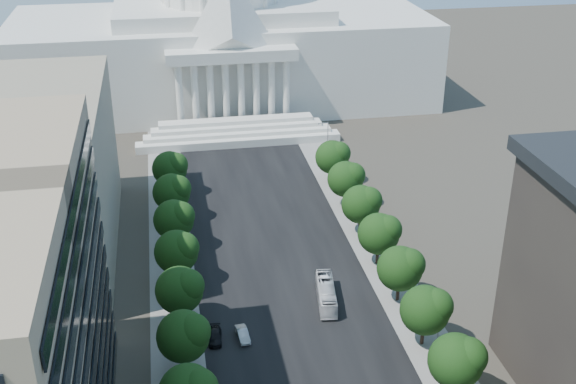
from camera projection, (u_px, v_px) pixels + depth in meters
road_asphalt at (275, 256)px, 134.38m from camera, size 30.00×260.00×0.01m
sidewalk_left at (172, 265)px, 131.34m from camera, size 8.00×260.00×0.02m
sidewalk_right at (373, 247)px, 137.42m from camera, size 8.00×260.00×0.02m
capitol at (222, 32)px, 209.95m from camera, size 120.00×56.00×73.00m
office_block_left_far at (1, 180)px, 129.09m from camera, size 38.00×52.00×30.00m
tree_l_e at (185, 335)px, 101.97m from camera, size 7.79×7.60×9.97m
tree_l_f at (181, 289)px, 112.62m from camera, size 7.79×7.60×9.97m
tree_l_g at (178, 251)px, 123.27m from camera, size 7.79×7.60×9.97m
tree_l_h at (176, 219)px, 133.92m from camera, size 7.79×7.60×9.97m
tree_l_i at (173, 191)px, 144.56m from camera, size 7.79×7.60×9.97m
tree_l_j at (171, 168)px, 155.21m from camera, size 7.79×7.60×9.97m
tree_r_d at (459, 360)px, 97.08m from camera, size 7.79×7.60×9.97m
tree_r_e at (428, 309)px, 107.73m from camera, size 7.79×7.60×9.97m
tree_r_f at (402, 267)px, 118.38m from camera, size 7.79×7.60×9.97m
tree_r_g at (381, 233)px, 129.03m from camera, size 7.79×7.60×9.97m
tree_r_h at (363, 203)px, 139.68m from camera, size 7.79×7.60×9.97m
tree_r_i at (347, 178)px, 150.33m from camera, size 7.79×7.60×9.97m
tree_r_j at (334, 156)px, 160.98m from camera, size 7.79×7.60×9.97m
streetlight_c at (437, 311)px, 108.42m from camera, size 2.61×0.44×9.00m
streetlight_d at (387, 232)px, 130.61m from camera, size 2.61×0.44×9.00m
streetlight_e at (352, 176)px, 152.80m from camera, size 2.61×0.44×9.00m
streetlight_f at (325, 134)px, 174.98m from camera, size 2.61×0.44×9.00m
car_silver at (243, 334)px, 111.44m from camera, size 2.09×4.75×1.52m
car_dark_b at (215, 336)px, 111.04m from camera, size 2.44×5.12×1.44m
city_bus at (326, 294)px, 120.08m from camera, size 4.30×11.89×3.24m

